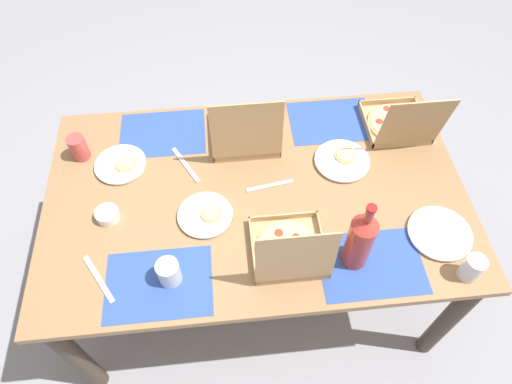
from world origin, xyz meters
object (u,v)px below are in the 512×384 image
Objects in this scene: cup_dark at (169,272)px; condiment_bowl at (107,215)px; plate_far_left at (206,215)px; cup_red at (472,268)px; plate_middle at (342,160)px; cup_spare at (78,147)px; soda_bottle at (360,240)px; pizza_box_corner_left at (398,123)px; pizza_box_corner_right at (289,250)px; pizza_box_center at (245,133)px; plate_near_right at (440,233)px; plate_near_left at (121,165)px.

cup_dark is 0.36m from condiment_bowl.
plate_far_left is at bearing -118.09° from cup_dark.
plate_far_left is 0.94m from cup_red.
cup_red is at bearing 120.63° from plate_middle.
cup_spare is (0.49, -0.35, 0.04)m from plate_far_left.
cup_dark is (0.63, 0.01, -0.08)m from soda_bottle.
pizza_box_corner_left is 0.93× the size of soda_bottle.
cup_red reaches higher than cup_dark.
plate_far_left is at bearing -34.73° from pizza_box_corner_right.
pizza_box_center is 2.94× the size of cup_spare.
cup_dark is 0.69m from cup_spare.
pizza_box_corner_left is 0.31m from plate_middle.
soda_bottle is (-0.50, 0.23, 0.12)m from plate_far_left.
plate_far_left is (0.28, -0.20, -0.04)m from pizza_box_corner_right.
pizza_box_corner_left is 1.31× the size of plate_near_right.
cup_spare reaches higher than plate_near_right.
plate_near_left is at bearing -97.11° from condiment_bowl.
plate_near_right is 1.03× the size of plate_middle.
pizza_box_corner_left is at bearing 179.61° from pizza_box_center.
plate_near_right is at bearing 126.66° from plate_middle.
pizza_box_corner_right is at bearing 45.42° from pizza_box_corner_left.
plate_near_left is 2.02× the size of cup_red.
cup_dark is at bearing 4.43° from plate_near_right.
pizza_box_corner_right is at bearing -8.47° from soda_bottle.
cup_red is at bearing 94.28° from pizza_box_corner_left.
condiment_bowl reaches higher than plate_middle.
soda_bottle is (-0.33, 0.59, 0.08)m from pizza_box_center.
pizza_box_corner_left is (-0.65, 0.00, -0.00)m from pizza_box_center.
plate_middle is at bearing -159.73° from plate_far_left.
plate_near_right is 1.43m from cup_spare.
soda_bottle reaches higher than cup_dark.
cup_spare is (1.32, 0.01, 0.01)m from pizza_box_corner_left.
cup_dark is (0.96, 0.07, 0.04)m from plate_near_right.
pizza_box_corner_right is at bearing 142.38° from plate_near_left.
cup_spare is (0.78, -0.54, 0.01)m from pizza_box_corner_right.
cup_spare reaches higher than cup_dark.
cup_red is (-0.37, 0.10, -0.08)m from soda_bottle.
pizza_box_corner_right is at bearing 145.05° from cup_spare.
pizza_box_corner_right is 0.41m from cup_dark.
soda_bottle is at bearing 61.21° from pizza_box_corner_left.
plate_far_left is 0.36m from condiment_bowl.
pizza_box_center reaches higher than plate_middle.
plate_middle is 1.06m from cup_spare.
soda_bottle is at bearing 148.82° from plate_near_left.
plate_near_left is 0.92× the size of plate_middle.
plate_near_right is at bearing 159.31° from plate_near_left.
pizza_box_corner_left is 1.48× the size of plate_far_left.
plate_middle is at bearing 175.55° from plate_near_left.
plate_far_left is at bearing -20.49° from cup_red.
cup_dark reaches higher than plate_far_left.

